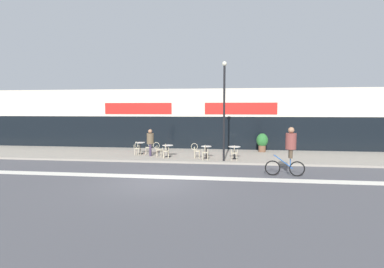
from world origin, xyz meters
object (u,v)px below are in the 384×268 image
(bistro_table_2, at_px, (206,150))
(cafe_chair_2_side, at_px, (196,150))
(bistro_table_0, at_px, (140,146))
(pedestrian_near_end, at_px, (150,140))
(cafe_chair_1_side, at_px, (158,148))
(cafe_chair_2_near, at_px, (205,151))
(planter_pot, at_px, (262,142))
(bistro_table_3, at_px, (234,150))
(cafe_chair_3_near, at_px, (234,152))
(cafe_chair_0_near, at_px, (137,147))
(cyclist_0, at_px, (290,147))
(lamp_post, at_px, (224,104))
(cafe_chair_1_near, at_px, (166,150))
(bistro_table_1, at_px, (168,148))
(cafe_chair_0_side, at_px, (149,146))

(bistro_table_2, xyz_separation_m, cafe_chair_2_side, (-0.63, -0.00, -0.00))
(bistro_table_0, xyz_separation_m, pedestrian_near_end, (0.88, -0.72, 0.46))
(bistro_table_2, distance_m, pedestrian_near_end, 3.65)
(bistro_table_2, height_order, cafe_chair_1_side, cafe_chair_1_side)
(cafe_chair_2_near, relative_size, planter_pot, 0.70)
(bistro_table_3, relative_size, cafe_chair_3_near, 0.82)
(cafe_chair_0_near, relative_size, cyclist_0, 0.40)
(bistro_table_0, bearing_deg, cafe_chair_2_near, -22.32)
(cafe_chair_2_side, xyz_separation_m, lamp_post, (1.69, -0.77, 2.69))
(bistro_table_0, xyz_separation_m, cafe_chair_1_side, (1.43, -0.95, -0.02))
(bistro_table_0, height_order, cafe_chair_2_near, cafe_chair_2_near)
(cafe_chair_0_near, height_order, lamp_post, lamp_post)
(pedestrian_near_end, bearing_deg, cafe_chair_1_near, 129.36)
(planter_pot, height_order, lamp_post, lamp_post)
(cafe_chair_0_near, bearing_deg, cyclist_0, -108.77)
(cafe_chair_1_side, bearing_deg, cafe_chair_0_near, 166.05)
(bistro_table_1, height_order, cafe_chair_1_near, cafe_chair_1_near)
(bistro_table_3, distance_m, cafe_chair_0_near, 6.18)
(bistro_table_2, relative_size, pedestrian_near_end, 0.44)
(bistro_table_1, bearing_deg, cafe_chair_2_near, -20.26)
(bistro_table_3, height_order, pedestrian_near_end, pedestrian_near_end)
(cafe_chair_0_side, xyz_separation_m, cyclist_0, (7.96, -4.97, 0.70))
(cafe_chair_0_side, distance_m, cafe_chair_2_side, 3.43)
(bistro_table_3, distance_m, cafe_chair_0_side, 5.65)
(pedestrian_near_end, bearing_deg, bistro_table_3, 159.80)
(cafe_chair_1_near, xyz_separation_m, cyclist_0, (6.52, -3.40, 0.70))
(bistro_table_1, bearing_deg, planter_pot, 26.05)
(bistro_table_0, relative_size, cafe_chair_0_near, 0.85)
(cafe_chair_0_side, bearing_deg, bistro_table_1, 145.36)
(bistro_table_0, xyz_separation_m, cafe_chair_1_near, (2.06, -1.57, -0.02))
(bistro_table_1, distance_m, pedestrian_near_end, 1.29)
(bistro_table_0, distance_m, cafe_chair_1_near, 2.59)
(cafe_chair_1_side, distance_m, lamp_post, 5.01)
(bistro_table_2, distance_m, cafe_chair_1_side, 3.05)
(pedestrian_near_end, bearing_deg, cyclist_0, 136.25)
(cafe_chair_1_side, bearing_deg, bistro_table_0, 145.13)
(cafe_chair_2_side, relative_size, planter_pot, 0.70)
(cafe_chair_1_side, height_order, lamp_post, lamp_post)
(cafe_chair_1_side, xyz_separation_m, cafe_chair_2_side, (2.41, -0.26, 0.00))
(bistro_table_1, distance_m, cafe_chair_0_near, 2.09)
(cafe_chair_0_side, bearing_deg, pedestrian_near_end, 108.49)
(cafe_chair_0_side, bearing_deg, cafe_chair_1_near, 131.30)
(bistro_table_1, relative_size, cafe_chair_3_near, 0.81)
(bistro_table_0, relative_size, cafe_chair_1_near, 0.85)
(bistro_table_3, relative_size, planter_pot, 0.58)
(cyclist_0, bearing_deg, pedestrian_near_end, -25.28)
(bistro_table_1, height_order, cafe_chair_0_side, cafe_chair_0_side)
(cafe_chair_1_side, bearing_deg, cafe_chair_0_side, 128.95)
(bistro_table_1, relative_size, bistro_table_3, 0.98)
(cafe_chair_0_near, bearing_deg, cafe_chair_1_side, -94.48)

